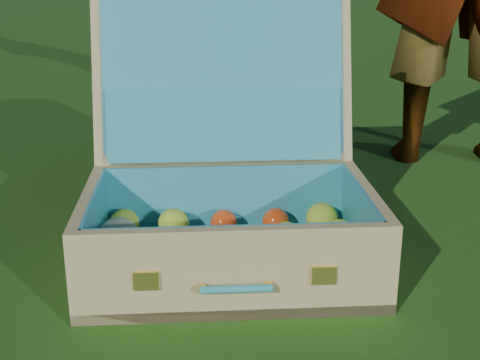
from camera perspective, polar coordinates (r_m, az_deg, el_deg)
ground at (r=1.66m, az=6.34°, el=-7.38°), size 60.00×60.00×0.00m
stray_ball at (r=1.68m, az=-12.88°, el=-6.23°), size 0.06×0.06×0.06m
suitcase at (r=1.65m, az=-1.19°, el=-0.63°), size 0.85×0.81×0.64m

